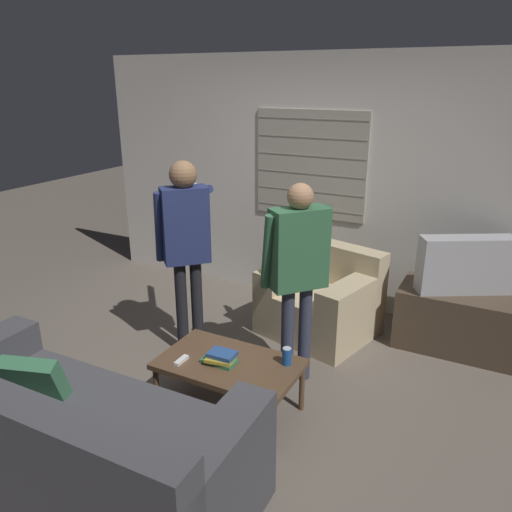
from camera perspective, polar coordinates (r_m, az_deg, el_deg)
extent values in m
plane|color=#665B51|center=(4.00, -4.28, -15.43)|extent=(16.00, 16.00, 0.00)
cube|color=silver|center=(5.21, 7.26, 8.17)|extent=(5.20, 0.06, 2.55)
cube|color=#A8A393|center=(5.17, 6.21, 10.32)|extent=(1.18, 0.02, 1.08)
cube|color=gray|center=(5.25, 5.98, 5.43)|extent=(1.16, 0.00, 0.01)
cube|color=gray|center=(5.21, 6.05, 7.36)|extent=(1.16, 0.00, 0.01)
cube|color=gray|center=(5.18, 6.12, 9.31)|extent=(1.16, 0.00, 0.01)
cube|color=gray|center=(5.15, 6.20, 11.29)|extent=(1.16, 0.00, 0.01)
cube|color=gray|center=(5.12, 6.27, 13.29)|extent=(1.16, 0.00, 0.01)
cube|color=gray|center=(5.11, 6.35, 15.30)|extent=(1.16, 0.00, 0.01)
cube|color=#424247|center=(3.29, -19.33, -20.44)|extent=(2.09, 0.96, 0.48)
cube|color=#424247|center=(2.86, -25.73, -17.52)|extent=(2.07, 0.23, 0.37)
cube|color=#424247|center=(2.60, -4.80, -21.73)|extent=(0.25, 0.94, 0.21)
cube|color=#38704C|center=(3.35, -23.89, -13.11)|extent=(0.41, 0.32, 0.37)
cube|color=#C6B289|center=(4.78, 7.18, -6.38)|extent=(1.12, 1.04, 0.43)
cube|color=#C6B289|center=(4.87, 9.54, -0.85)|extent=(0.96, 0.43, 0.38)
cube|color=#C6B289|center=(4.48, 11.00, -4.08)|extent=(0.44, 0.87, 0.19)
cube|color=#C6B289|center=(4.85, 3.96, -1.91)|extent=(0.44, 0.87, 0.19)
cube|color=brown|center=(3.61, -3.08, -12.25)|extent=(0.99, 0.60, 0.04)
cylinder|color=brown|center=(4.12, -6.72, -11.38)|extent=(0.04, 0.04, 0.37)
cylinder|color=brown|center=(3.75, 5.26, -14.73)|extent=(0.04, 0.04, 0.37)
cylinder|color=brown|center=(3.77, -11.26, -14.85)|extent=(0.04, 0.04, 0.37)
cylinder|color=brown|center=(3.37, 1.67, -19.20)|extent=(0.04, 0.04, 0.37)
cube|color=#4C3D2D|center=(4.83, 22.02, -6.72)|extent=(1.02, 0.58, 0.54)
cube|color=#B2B2B7|center=(4.63, 22.83, -0.94)|extent=(0.79, 0.57, 0.49)
cube|color=navy|center=(4.72, 22.33, -0.50)|extent=(0.60, 0.35, 0.41)
cylinder|color=black|center=(4.39, -8.48, -5.88)|extent=(0.10, 0.10, 0.84)
cylinder|color=black|center=(4.41, -6.75, -5.66)|extent=(0.10, 0.10, 0.84)
cube|color=navy|center=(4.14, -8.07, 3.51)|extent=(0.41, 0.41, 0.63)
sphere|color=#846042|center=(4.05, -8.35, 9.20)|extent=(0.22, 0.22, 0.22)
cylinder|color=navy|center=(4.16, -11.02, 3.25)|extent=(0.16, 0.16, 0.61)
cylinder|color=navy|center=(4.41, -6.24, 7.55)|extent=(0.48, 0.47, 0.20)
cube|color=white|center=(4.70, -6.99, 7.47)|extent=(0.06, 0.06, 0.13)
cylinder|color=#33384C|center=(3.93, 3.61, -9.13)|extent=(0.10, 0.10, 0.81)
cylinder|color=#33384C|center=(4.00, 5.58, -8.71)|extent=(0.10, 0.10, 0.81)
cube|color=#336642|center=(3.68, 4.90, 0.86)|extent=(0.43, 0.45, 0.61)
sphere|color=#A87A56|center=(3.57, 5.08, 6.81)|extent=(0.19, 0.19, 0.19)
cylinder|color=#336642|center=(3.62, 1.31, 0.44)|extent=(0.16, 0.15, 0.58)
cylinder|color=#336642|center=(3.96, 6.16, 5.08)|extent=(0.49, 0.42, 0.23)
cube|color=white|center=(4.22, 4.34, 4.87)|extent=(0.07, 0.07, 0.13)
cube|color=#33754C|center=(3.59, -4.22, -11.86)|extent=(0.24, 0.13, 0.03)
cube|color=gold|center=(3.57, -4.06, -11.54)|extent=(0.22, 0.19, 0.02)
cube|color=#284C89|center=(3.56, -3.89, -11.14)|extent=(0.19, 0.14, 0.03)
cylinder|color=#194C9E|center=(3.55, 3.54, -11.38)|extent=(0.07, 0.07, 0.12)
cylinder|color=silver|center=(3.51, 3.56, -10.50)|extent=(0.06, 0.06, 0.00)
cube|color=white|center=(3.63, -8.53, -11.71)|extent=(0.04, 0.13, 0.02)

